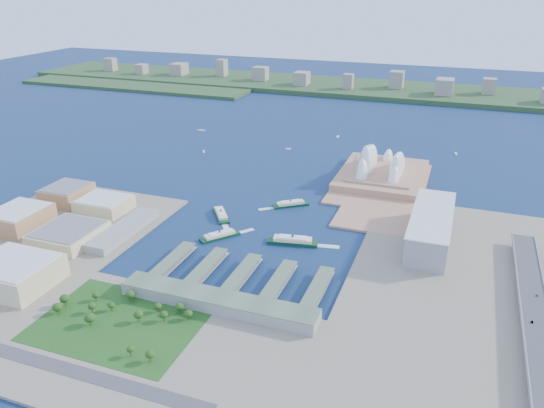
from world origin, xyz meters
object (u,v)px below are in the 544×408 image
at_px(ferry_a, 221,213).
at_px(car_b, 532,322).
at_px(ferry_c, 220,234).
at_px(opera_house, 383,160).
at_px(ferry_d, 293,239).
at_px(toaster_building, 431,228).
at_px(ferry_b, 291,203).
at_px(car_c, 537,295).

distance_m(ferry_a, car_b, 396.77).
bearing_deg(ferry_c, car_b, -154.17).
xyz_separation_m(opera_house, ferry_c, (-154.71, -274.62, -27.13)).
height_order(ferry_a, ferry_d, ferry_d).
relative_size(ferry_a, ferry_c, 1.04).
relative_size(toaster_building, ferry_d, 2.53).
xyz_separation_m(opera_house, ferry_d, (-65.32, -257.96, -26.20)).
bearing_deg(ferry_a, toaster_building, -31.96).
relative_size(toaster_building, ferry_c, 3.01).
distance_m(ferry_b, ferry_c, 134.33).
xyz_separation_m(ferry_a, car_c, (379.31, -91.15, 10.40)).
height_order(ferry_b, ferry_d, ferry_d).
bearing_deg(toaster_building, ferry_d, -159.54).
bearing_deg(ferry_c, ferry_d, -130.35).
height_order(opera_house, car_c, opera_house).
distance_m(ferry_a, ferry_b, 101.57).
bearing_deg(ferry_c, ferry_b, -73.42).
bearing_deg(opera_house, ferry_d, -104.21).
bearing_deg(car_c, ferry_b, -27.50).
xyz_separation_m(opera_house, ferry_b, (-103.26, -150.53, -27.20)).
bearing_deg(ferry_d, ferry_c, 90.63).
xyz_separation_m(ferry_c, ferry_d, (89.39, 16.66, 0.93)).
distance_m(toaster_building, ferry_d, 166.43).
bearing_deg(ferry_b, ferry_a, -85.78).
distance_m(ferry_a, car_c, 390.25).
relative_size(ferry_b, ferry_d, 0.83).
bearing_deg(ferry_d, ferry_b, 9.52).
xyz_separation_m(ferry_b, car_c, (302.26, -157.32, 10.66)).
bearing_deg(ferry_d, opera_house, -24.14).
xyz_separation_m(toaster_building, ferry_a, (-270.31, -16.70, -15.45)).
bearing_deg(car_c, ferry_c, -5.37).
relative_size(opera_house, ferry_b, 3.55).
relative_size(ferry_c, car_c, 12.37).
relative_size(ferry_d, car_b, 15.55).
relative_size(opera_house, ferry_a, 3.37).
distance_m(ferry_c, car_c, 355.43).
bearing_deg(ferry_d, car_c, -110.62).
bearing_deg(ferry_d, ferry_a, 60.34).
height_order(ferry_a, ferry_b, ferry_a).
bearing_deg(ferry_c, toaster_building, -123.94).
xyz_separation_m(ferry_a, ferry_d, (114.99, -41.26, 0.75)).
xyz_separation_m(opera_house, ferry_a, (-180.31, -216.70, -26.95)).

